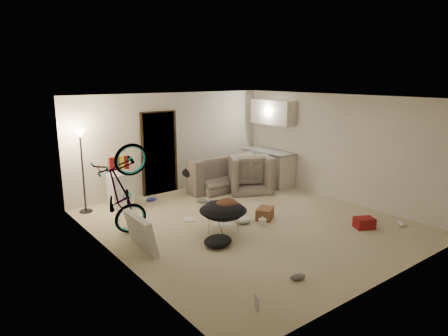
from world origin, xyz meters
TOP-DOWN VIEW (x-y plane):
  - floor at (0.00, 0.00)m, footprint 5.50×6.00m
  - ceiling at (0.00, 0.00)m, footprint 5.50×6.00m
  - wall_back at (0.00, 3.01)m, footprint 5.50×0.02m
  - wall_front at (0.00, -3.01)m, footprint 5.50×0.02m
  - wall_left at (-2.76, 0.00)m, footprint 0.02×6.00m
  - wall_right at (2.76, 0.00)m, footprint 0.02×6.00m
  - doorway at (-0.40, 2.97)m, footprint 0.85×0.10m
  - door_trim at (-0.40, 2.94)m, footprint 0.97×0.04m
  - floor_lamp at (-2.40, 2.65)m, footprint 0.28×0.28m
  - kitchen_counter at (2.43, 2.00)m, footprint 0.60×1.50m
  - counter_top at (2.43, 2.00)m, footprint 0.64×1.54m
  - kitchen_uppers at (2.56, 2.00)m, footprint 0.38×1.40m
  - sofa at (1.20, 2.45)m, footprint 2.29×0.94m
  - armchair at (1.56, 1.87)m, footprint 1.38×1.32m
  - bicycle at (-2.30, 0.84)m, footprint 1.86×0.96m
  - book_asset at (-1.97, -2.49)m, footprint 0.24×0.21m
  - mini_fridge at (-1.63, 2.55)m, footprint 0.47×0.47m
  - snack_box_0 at (-1.80, 2.55)m, footprint 0.11×0.08m
  - snack_box_1 at (-1.68, 2.55)m, footprint 0.10×0.07m
  - snack_box_2 at (-1.56, 2.55)m, footprint 0.11×0.08m
  - snack_box_3 at (-1.44, 2.55)m, footprint 0.12×0.10m
  - saucer_chair at (-0.75, -0.15)m, footprint 0.89×0.89m
  - hoodie at (-0.70, -0.18)m, footprint 0.55×0.48m
  - sofa_drape at (0.25, 2.45)m, footprint 0.56×0.47m
  - tv_box at (-2.30, 0.12)m, footprint 0.27×0.95m
  - drink_case_a at (0.41, -0.05)m, footprint 0.51×0.48m
  - drink_case_b at (1.61, -1.59)m, footprint 0.44×0.40m
  - juicer at (0.09, -0.33)m, footprint 0.15×0.15m
  - newspaper at (-0.31, 0.28)m, footprint 0.68×0.66m
  - book_blue at (0.21, 1.45)m, footprint 0.34×0.36m
  - book_white at (-0.88, 0.85)m, footprint 0.30×0.33m
  - shoe_0 at (-0.92, 2.46)m, footprint 0.28×0.13m
  - shoe_1 at (-0.02, 1.63)m, footprint 0.27×0.28m
  - shoe_3 at (-0.95, -2.21)m, footprint 0.27×0.18m
  - shoe_4 at (2.29, -1.96)m, footprint 0.25×0.27m
  - clothes_lump_a at (-1.16, -0.53)m, footprint 0.59×0.52m
  - clothes_lump_b at (1.07, 2.55)m, footprint 0.59×0.57m
  - clothes_lump_c at (-0.11, 0.07)m, footprint 0.46×0.42m

SIDE VIEW (x-z plane):
  - floor at x=0.00m, z-range -0.02..0.00m
  - newspaper at x=-0.31m, z-range 0.00..0.01m
  - book_asset at x=-1.97m, z-range 0.00..0.02m
  - book_white at x=-0.88m, z-range 0.00..0.03m
  - book_blue at x=0.21m, z-range 0.00..0.03m
  - shoe_3 at x=-0.95m, z-range 0.00..0.09m
  - shoe_4 at x=2.29m, z-range 0.00..0.10m
  - shoe_0 at x=-0.92m, z-range 0.00..0.10m
  - shoe_1 at x=-0.02m, z-range 0.00..0.10m
  - clothes_lump_c at x=-0.11m, z-range 0.00..0.12m
  - clothes_lump_b at x=1.07m, z-range 0.00..0.14m
  - clothes_lump_a at x=-1.16m, z-range 0.00..0.17m
  - juicer at x=0.09m, z-range -0.02..0.20m
  - drink_case_b at x=1.61m, z-range 0.00..0.21m
  - drink_case_a at x=0.41m, z-range 0.00..0.24m
  - tv_box at x=-2.30m, z-range 0.00..0.63m
  - sofa at x=1.20m, z-range 0.00..0.66m
  - armchair at x=1.56m, z-range 0.00..0.70m
  - saucer_chair at x=-0.75m, z-range 0.06..0.69m
  - mini_fridge at x=-1.63m, z-range 0.00..0.77m
  - kitchen_counter at x=2.43m, z-range 0.00..0.88m
  - bicycle at x=-2.30m, z-range -0.05..0.98m
  - sofa_drape at x=0.25m, z-range 0.40..0.68m
  - hoodie at x=-0.70m, z-range 0.46..0.68m
  - counter_top at x=2.43m, z-range 0.88..0.92m
  - snack_box_0 at x=-1.80m, z-range 0.85..1.15m
  - snack_box_1 at x=-1.68m, z-range 0.85..1.15m
  - snack_box_2 at x=-1.56m, z-range 0.85..1.15m
  - snack_box_3 at x=-1.44m, z-range 0.85..1.15m
  - doorway at x=-0.40m, z-range 0.00..2.04m
  - door_trim at x=-0.40m, z-range -0.03..2.07m
  - wall_back at x=0.00m, z-range 0.00..2.50m
  - wall_front at x=0.00m, z-range 0.00..2.50m
  - wall_left at x=-2.76m, z-range 0.00..2.50m
  - wall_right at x=2.76m, z-range 0.00..2.50m
  - floor_lamp at x=-2.40m, z-range 0.40..2.21m
  - kitchen_uppers at x=2.56m, z-range 1.62..2.27m
  - ceiling at x=0.00m, z-range 2.50..2.52m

